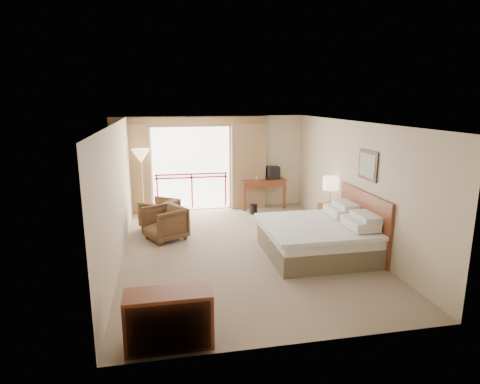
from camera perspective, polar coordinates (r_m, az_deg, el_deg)
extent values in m
plane|color=gray|center=(8.73, 0.35, -8.14)|extent=(7.00, 7.00, 0.00)
plane|color=white|center=(8.15, 0.38, 9.85)|extent=(7.00, 7.00, 0.00)
plane|color=beige|center=(11.73, -3.05, 4.17)|extent=(5.00, 0.00, 5.00)
plane|color=beige|center=(5.09, 8.31, -7.85)|extent=(5.00, 0.00, 5.00)
plane|color=beige|center=(8.22, -16.97, -0.21)|extent=(0.00, 7.00, 7.00)
plane|color=beige|center=(9.16, 15.89, 1.18)|extent=(0.00, 7.00, 7.00)
plane|color=white|center=(11.65, -6.93, 3.29)|extent=(2.40, 0.00, 2.40)
cube|color=#B31A0F|center=(11.67, -6.89, 2.06)|extent=(2.09, 0.03, 0.04)
cube|color=#B31A0F|center=(11.65, -6.91, 2.55)|extent=(2.09, 0.03, 0.04)
cube|color=#B31A0F|center=(11.73, -11.67, -0.06)|extent=(0.04, 0.03, 1.00)
cube|color=#B31A0F|center=(11.76, -6.84, 0.15)|extent=(0.04, 0.03, 1.00)
cube|color=#B31A0F|center=(11.87, -2.07, 0.36)|extent=(0.04, 0.03, 1.00)
cube|color=#836244|center=(11.51, -15.12, 3.07)|extent=(1.00, 0.26, 2.50)
cube|color=#836244|center=(11.75, 1.17, 3.71)|extent=(1.00, 0.26, 2.50)
cube|color=#836244|center=(11.40, -7.08, 9.91)|extent=(4.40, 0.22, 0.28)
cube|color=silver|center=(11.84, 3.23, 9.13)|extent=(0.50, 0.04, 0.50)
cube|color=brown|center=(8.52, 10.86, -7.49)|extent=(2.05, 2.00, 0.40)
cube|color=white|center=(8.42, 10.95, -5.58)|extent=(2.01, 1.96, 0.22)
cube|color=white|center=(8.36, 10.67, -4.76)|extent=(2.09, 2.06, 0.08)
cube|color=white|center=(8.23, 16.74, -4.28)|extent=(0.50, 0.75, 0.18)
cube|color=white|center=(9.00, 14.10, -2.65)|extent=(0.50, 0.75, 0.18)
cube|color=white|center=(8.26, 17.59, -3.42)|extent=(0.40, 0.70, 0.14)
cube|color=white|center=(9.03, 14.89, -1.86)|extent=(0.40, 0.70, 0.14)
cube|color=maroon|center=(8.79, 17.13, -4.10)|extent=(0.06, 2.10, 1.30)
cube|color=black|center=(8.54, 17.75, 3.64)|extent=(0.03, 0.72, 0.60)
cube|color=silver|center=(8.53, 17.63, 3.64)|extent=(0.01, 0.60, 0.48)
cube|color=maroon|center=(10.07, 12.65, -3.61)|extent=(0.46, 0.55, 0.65)
cylinder|color=tan|center=(10.02, 12.64, -1.51)|extent=(0.16, 0.16, 0.04)
cylinder|color=tan|center=(9.97, 12.70, -0.40)|extent=(0.03, 0.03, 0.40)
cylinder|color=#FFE5B2|center=(9.91, 12.78, 1.23)|extent=(0.38, 0.38, 0.31)
cube|color=black|center=(9.82, 12.84, -1.85)|extent=(0.19, 0.16, 0.08)
cube|color=maroon|center=(11.86, 3.20, 1.74)|extent=(1.32, 0.64, 0.05)
cube|color=maroon|center=(11.56, 0.61, -0.71)|extent=(0.07, 0.07, 0.81)
cube|color=maroon|center=(11.86, 6.33, -0.44)|extent=(0.07, 0.07, 0.81)
cube|color=maroon|center=(12.09, 0.08, -0.10)|extent=(0.07, 0.07, 0.81)
cube|color=maroon|center=(12.37, 5.57, 0.14)|extent=(0.07, 0.07, 0.81)
cube|color=maroon|center=(12.20, 2.87, 0.42)|extent=(1.21, 0.03, 0.60)
cube|color=maroon|center=(11.61, 3.54, 1.05)|extent=(1.21, 0.03, 0.13)
cube|color=black|center=(11.90, 4.62, 2.76)|extent=(0.40, 0.31, 0.36)
cube|color=black|center=(11.76, 4.82, 2.63)|extent=(0.36, 0.02, 0.29)
cylinder|color=black|center=(11.76, 1.56, 2.38)|extent=(0.12, 0.12, 0.25)
cylinder|color=white|center=(11.76, 2.32, 2.01)|extent=(0.09, 0.09, 0.10)
cylinder|color=black|center=(11.31, 1.95, -2.46)|extent=(0.25, 0.25, 0.27)
imported|color=#47301D|center=(10.37, -11.27, -4.92)|extent=(1.09, 1.08, 0.72)
imported|color=#47301D|center=(9.49, -10.52, -6.60)|extent=(1.13, 1.12, 0.77)
cylinder|color=black|center=(9.96, -12.61, -2.51)|extent=(0.51, 0.51, 0.04)
cylinder|color=black|center=(10.03, -12.53, -3.97)|extent=(0.06, 0.06, 0.51)
cylinder|color=black|center=(10.11, -12.46, -5.34)|extent=(0.37, 0.37, 0.03)
imported|color=white|center=(9.95, -12.61, -2.40)|extent=(0.20, 0.25, 0.02)
cylinder|color=tan|center=(11.41, -13.48, -3.29)|extent=(0.30, 0.30, 0.03)
cylinder|color=tan|center=(11.22, -13.70, 0.61)|extent=(0.03, 0.03, 1.62)
cone|color=#FFE5B2|center=(11.07, -13.94, 4.98)|extent=(0.48, 0.48, 0.38)
cube|color=maroon|center=(5.53, -10.06, -17.32)|extent=(1.13, 0.47, 0.75)
cube|color=black|center=(5.33, -10.00, -18.59)|extent=(1.03, 0.02, 0.66)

